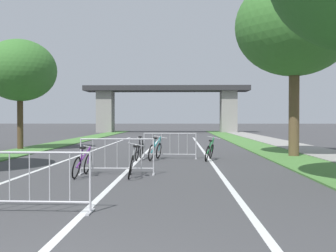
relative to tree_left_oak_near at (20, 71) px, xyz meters
name	(u,v)px	position (x,y,z in m)	size (l,w,h in m)	color
grass_verge_left	(61,143)	(0.66, 5.14, -4.15)	(2.02, 55.84, 0.05)	#477A38
grass_verge_right	(249,144)	(12.94, 5.14, -4.15)	(2.02, 55.84, 0.05)	#477A38
sidewalk_path_right	(283,144)	(15.08, 5.14, -4.14)	(2.26, 55.84, 0.08)	gray
lane_stripe_center	(146,152)	(6.80, -1.55, -4.17)	(0.14, 32.30, 0.01)	silver
lane_stripe_right_lane	(204,152)	(9.62, -1.55, -4.17)	(0.14, 32.30, 0.01)	silver
lane_stripe_left_lane	(88,152)	(3.98, -1.55, -4.17)	(0.14, 32.30, 0.01)	silver
overpass_bridge	(167,101)	(6.80, 28.44, -0.24)	(20.06, 3.64, 5.69)	#2D2D30
tree_left_oak_near	(20,71)	(0.00, 0.00, 0.00)	(3.81, 3.81, 5.81)	#4C3823
tree_right_oak_mid	(294,26)	(13.31, -3.65, 1.39)	(5.02, 5.02, 7.72)	brown
crowd_barrier_nearest	(30,182)	(5.85, -14.12, -3.66)	(2.19, 0.49, 1.05)	#ADADB2
crowd_barrier_second	(117,157)	(6.62, -9.38, -3.66)	(2.18, 0.45, 1.05)	#ADADB2
crowd_barrier_third	(170,146)	(8.03, -4.64, -3.66)	(2.19, 0.53, 1.05)	#ADADB2
bicycle_green_0	(210,151)	(9.60, -5.19, -3.83)	(0.73, 1.59, 0.93)	black
bicycle_black_2	(140,151)	(6.84, -5.04, -3.82)	(0.48, 1.66, 0.95)	black
bicycle_silver_3	(132,163)	(7.10, -9.82, -3.80)	(0.46, 1.64, 0.93)	black
bicycle_teal_4	(155,151)	(7.46, -5.06, -3.82)	(0.73, 1.63, 0.94)	black
bicycle_purple_5	(82,164)	(5.71, -9.78, -3.83)	(0.50, 1.63, 0.85)	black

